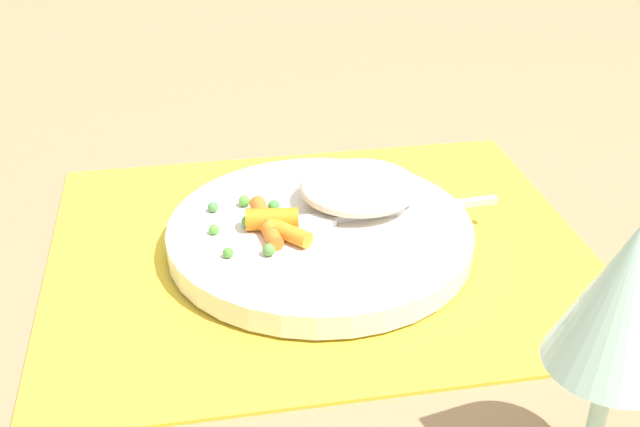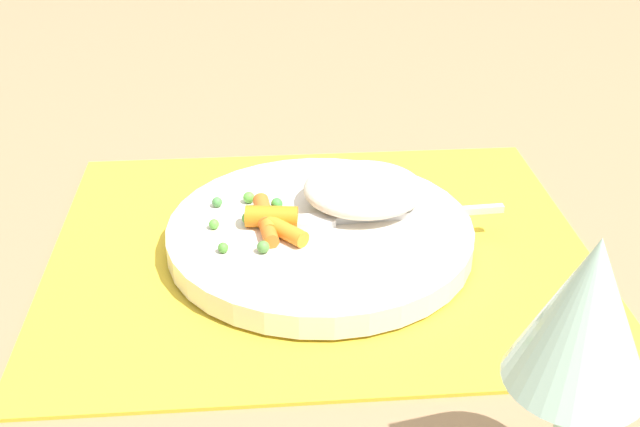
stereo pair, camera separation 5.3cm
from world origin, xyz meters
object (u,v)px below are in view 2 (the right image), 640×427
object	(u,v)px
carrot_portion	(271,222)
fork	(369,218)
rice_mound	(364,189)
plate	(320,235)
wine_glass	(585,321)

from	to	relation	value
carrot_portion	fork	world-z (taller)	carrot_portion
rice_mound	fork	world-z (taller)	rice_mound
plate	rice_mound	distance (m)	0.05
carrot_portion	wine_glass	size ratio (longest dim) A/B	0.44
plate	carrot_portion	world-z (taller)	carrot_portion
plate	wine_glass	xyz separation A→B (m)	(-0.11, 0.25, 0.10)
carrot_portion	wine_glass	bearing A→B (deg)	120.51
carrot_portion	fork	bearing A→B (deg)	-174.77
rice_mound	fork	distance (m)	0.03
plate	wine_glass	bearing A→B (deg)	112.89
plate	rice_mound	size ratio (longest dim) A/B	2.44
rice_mound	fork	bearing A→B (deg)	91.42
wine_glass	carrot_portion	bearing A→B (deg)	-59.49
rice_mound	carrot_portion	size ratio (longest dim) A/B	1.41
rice_mound	wine_glass	distance (m)	0.30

